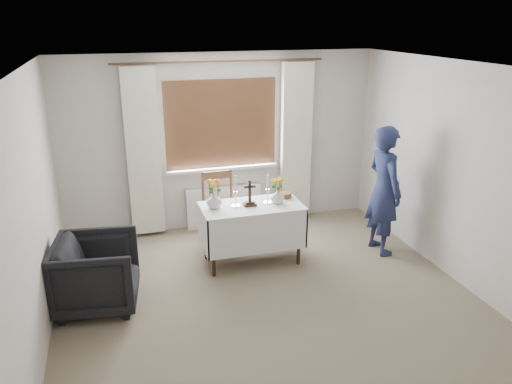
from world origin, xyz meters
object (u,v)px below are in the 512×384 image
at_px(flower_vase_left, 214,200).
at_px(person, 384,190).
at_px(altar_table, 252,234).
at_px(flower_vase_right, 277,196).
at_px(wooden_cross, 250,193).
at_px(wooden_chair, 222,210).
at_px(armchair, 97,273).

bearing_deg(flower_vase_left, person, -5.60).
distance_m(altar_table, flower_vase_right, 0.57).
height_order(wooden_cross, flower_vase_right, wooden_cross).
xyz_separation_m(altar_table, flower_vase_right, (0.33, -0.01, 0.47)).
relative_size(wooden_chair, person, 0.59).
distance_m(altar_table, flower_vase_left, 0.66).
bearing_deg(flower_vase_right, armchair, -167.05).
relative_size(wooden_chair, flower_vase_right, 5.58).
distance_m(armchair, wooden_cross, 1.97).
height_order(person, flower_vase_left, person).
bearing_deg(person, flower_vase_left, 81.48).
height_order(altar_table, wooden_cross, wooden_cross).
bearing_deg(wooden_cross, wooden_chair, 111.97).
height_order(altar_table, armchair, armchair).
height_order(person, wooden_cross, person).
distance_m(person, flower_vase_right, 1.40).
bearing_deg(person, flower_vase_right, 80.46).
distance_m(wooden_chair, person, 2.14).
distance_m(altar_table, armchair, 1.92).
bearing_deg(person, wooden_chair, 65.25).
bearing_deg(wooden_cross, altar_table, 9.41).
bearing_deg(wooden_chair, wooden_cross, -73.56).
xyz_separation_m(armchair, flower_vase_right, (2.18, 0.50, 0.47)).
distance_m(wooden_chair, wooden_cross, 0.78).
bearing_deg(armchair, flower_vase_right, -69.65).
bearing_deg(flower_vase_right, person, -6.62).
height_order(armchair, wooden_cross, wooden_cross).
bearing_deg(flower_vase_right, wooden_chair, 132.57).
relative_size(person, flower_vase_right, 9.45).
relative_size(altar_table, person, 0.74).
bearing_deg(wooden_chair, armchair, -148.34).
height_order(armchair, flower_vase_left, flower_vase_left).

